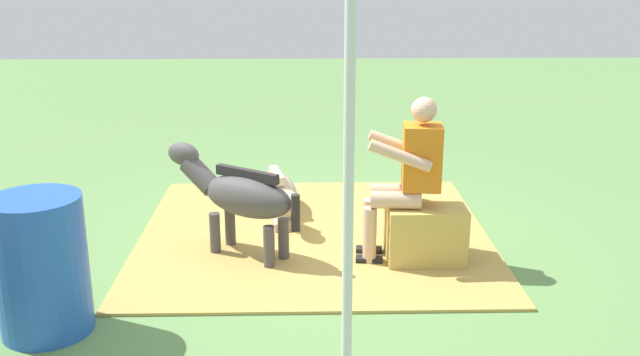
{
  "coord_description": "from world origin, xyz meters",
  "views": [
    {
      "loc": [
        0.14,
        5.81,
        2.39
      ],
      "look_at": [
        -0.0,
        -0.15,
        0.55
      ],
      "focal_mm": 40.13,
      "sensor_mm": 36.0,
      "label": 1
    }
  ],
  "objects_px": {
    "person_seated": "(407,172)",
    "pony_standing": "(239,195)",
    "tent_pole_left": "(348,190)",
    "pony_lying": "(277,194)",
    "hay_bale": "(425,233)",
    "water_barrel": "(41,266)"
  },
  "relations": [
    {
      "from": "hay_bale",
      "to": "water_barrel",
      "type": "distance_m",
      "value": 2.93
    },
    {
      "from": "pony_standing",
      "to": "water_barrel",
      "type": "height_order",
      "value": "water_barrel"
    },
    {
      "from": "pony_standing",
      "to": "hay_bale",
      "type": "bearing_deg",
      "value": 174.58
    },
    {
      "from": "water_barrel",
      "to": "pony_lying",
      "type": "bearing_deg",
      "value": -122.78
    },
    {
      "from": "pony_lying",
      "to": "tent_pole_left",
      "type": "distance_m",
      "value": 3.16
    },
    {
      "from": "water_barrel",
      "to": "tent_pole_left",
      "type": "xyz_separation_m",
      "value": [
        -1.96,
        0.69,
        0.73
      ]
    },
    {
      "from": "tent_pole_left",
      "to": "water_barrel",
      "type": "bearing_deg",
      "value": -19.35
    },
    {
      "from": "pony_standing",
      "to": "tent_pole_left",
      "type": "height_order",
      "value": "tent_pole_left"
    },
    {
      "from": "person_seated",
      "to": "pony_lying",
      "type": "relative_size",
      "value": 1.0
    },
    {
      "from": "person_seated",
      "to": "pony_standing",
      "type": "xyz_separation_m",
      "value": [
        1.35,
        -0.13,
        -0.22
      ]
    },
    {
      "from": "pony_standing",
      "to": "water_barrel",
      "type": "relative_size",
      "value": 1.26
    },
    {
      "from": "person_seated",
      "to": "tent_pole_left",
      "type": "xyz_separation_m",
      "value": [
        0.58,
        1.79,
        0.44
      ]
    },
    {
      "from": "person_seated",
      "to": "pony_lying",
      "type": "height_order",
      "value": "person_seated"
    },
    {
      "from": "tent_pole_left",
      "to": "person_seated",
      "type": "bearing_deg",
      "value": -108.02
    },
    {
      "from": "person_seated",
      "to": "water_barrel",
      "type": "xyz_separation_m",
      "value": [
        2.54,
        1.1,
        -0.29
      ]
    },
    {
      "from": "person_seated",
      "to": "tent_pole_left",
      "type": "relative_size",
      "value": 0.57
    },
    {
      "from": "person_seated",
      "to": "water_barrel",
      "type": "height_order",
      "value": "person_seated"
    },
    {
      "from": "pony_standing",
      "to": "pony_lying",
      "type": "distance_m",
      "value": 1.12
    },
    {
      "from": "water_barrel",
      "to": "tent_pole_left",
      "type": "bearing_deg",
      "value": 160.65
    },
    {
      "from": "pony_lying",
      "to": "water_barrel",
      "type": "height_order",
      "value": "water_barrel"
    },
    {
      "from": "person_seated",
      "to": "tent_pole_left",
      "type": "distance_m",
      "value": 1.93
    },
    {
      "from": "hay_bale",
      "to": "pony_lying",
      "type": "height_order",
      "value": "hay_bale"
    }
  ]
}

